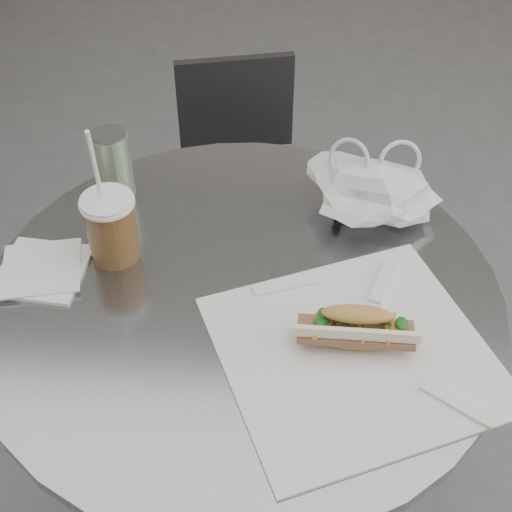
# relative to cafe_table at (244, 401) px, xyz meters

# --- Properties ---
(cafe_table) EXTENTS (0.76, 0.76, 0.74)m
(cafe_table) POSITION_rel_cafe_table_xyz_m (0.00, 0.00, 0.00)
(cafe_table) COLOR slate
(cafe_table) RESTS_ON ground
(chair_far) EXTENTS (0.36, 0.39, 0.68)m
(chair_far) POSITION_rel_cafe_table_xyz_m (-0.05, 0.67, -0.16)
(chair_far) COLOR #2C2C2E
(chair_far) RESTS_ON ground
(sandwich_paper) EXTENTS (0.45, 0.44, 0.00)m
(sandwich_paper) POSITION_rel_cafe_table_xyz_m (0.16, -0.11, 0.28)
(sandwich_paper) COLOR white
(sandwich_paper) RESTS_ON cafe_table
(banh_mi) EXTENTS (0.19, 0.08, 0.06)m
(banh_mi) POSITION_rel_cafe_table_xyz_m (0.16, -0.09, 0.31)
(banh_mi) COLOR #B98246
(banh_mi) RESTS_ON sandwich_paper
(iced_coffee) EXTENTS (0.08, 0.08, 0.24)m
(iced_coffee) POSITION_rel_cafe_table_xyz_m (-0.20, 0.07, 0.33)
(iced_coffee) COLOR brown
(iced_coffee) RESTS_ON cafe_table
(sunglasses) EXTENTS (0.12, 0.05, 0.05)m
(sunglasses) POSITION_rel_cafe_table_xyz_m (0.19, 0.19, 0.29)
(sunglasses) COLOR black
(sunglasses) RESTS_ON cafe_table
(plastic_bag) EXTENTS (0.21, 0.18, 0.10)m
(plastic_bag) POSITION_rel_cafe_table_xyz_m (0.19, 0.18, 0.32)
(plastic_bag) COLOR white
(plastic_bag) RESTS_ON cafe_table
(napkin_stack) EXTENTS (0.14, 0.14, 0.01)m
(napkin_stack) POSITION_rel_cafe_table_xyz_m (-0.30, 0.02, 0.28)
(napkin_stack) COLOR white
(napkin_stack) RESTS_ON cafe_table
(drink_can) EXTENTS (0.06, 0.06, 0.12)m
(drink_can) POSITION_rel_cafe_table_xyz_m (-0.23, 0.22, 0.33)
(drink_can) COLOR #629557
(drink_can) RESTS_ON cafe_table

